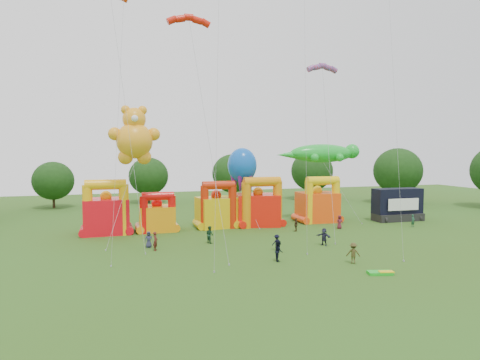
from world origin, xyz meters
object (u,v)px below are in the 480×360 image
object	(u,v)px
stage_trailer	(397,205)
octopus_kite	(244,178)
teddy_bear_kite	(126,178)
spectator_0	(149,240)
spectator_4	(296,225)
gecko_kite	(334,176)
bouncy_castle_2	(217,210)
bouncy_castle_0	(106,213)

from	to	relation	value
stage_trailer	octopus_kite	distance (m)	23.47
teddy_bear_kite	spectator_0	distance (m)	7.65
stage_trailer	octopus_kite	size ratio (longest dim) A/B	0.68
spectator_0	octopus_kite	bearing A→B (deg)	37.30
teddy_bear_kite	spectator_4	bearing A→B (deg)	0.60
teddy_bear_kite	gecko_kite	xyz separation A→B (m)	(29.75, 6.42, -0.68)
bouncy_castle_2	octopus_kite	xyz separation A→B (m)	(4.06, 0.53, 4.17)
bouncy_castle_2	gecko_kite	bearing A→B (deg)	1.76
stage_trailer	gecko_kite	xyz separation A→B (m)	(-9.11, 2.70, 4.25)
bouncy_castle_2	octopus_kite	world-z (taller)	octopus_kite
bouncy_castle_2	octopus_kite	size ratio (longest dim) A/B	0.59
gecko_kite	bouncy_castle_2	bearing A→B (deg)	-178.24
octopus_kite	spectator_4	world-z (taller)	octopus_kite
bouncy_castle_0	octopus_kite	bearing A→B (deg)	2.89
bouncy_castle_2	teddy_bear_kite	world-z (taller)	teddy_bear_kite
teddy_bear_kite	gecko_kite	world-z (taller)	teddy_bear_kite
gecko_kite	spectator_4	distance (m)	12.18
stage_trailer	spectator_0	size ratio (longest dim) A/B	4.22
bouncy_castle_0	spectator_0	world-z (taller)	bouncy_castle_0
stage_trailer	teddy_bear_kite	world-z (taller)	teddy_bear_kite
gecko_kite	octopus_kite	world-z (taller)	gecko_kite
gecko_kite	spectator_0	bearing A→B (deg)	-159.91
gecko_kite	spectator_4	bearing A→B (deg)	-144.80
stage_trailer	bouncy_castle_0	bearing A→B (deg)	177.55
spectator_4	bouncy_castle_2	bearing A→B (deg)	-77.15
bouncy_castle_0	gecko_kite	world-z (taller)	gecko_kite
stage_trailer	teddy_bear_kite	size ratio (longest dim) A/B	0.47
gecko_kite	teddy_bear_kite	bearing A→B (deg)	-167.82
bouncy_castle_2	stage_trailer	size ratio (longest dim) A/B	0.86
bouncy_castle_2	teddy_bear_kite	xyz separation A→B (m)	(-11.88, -5.87, 4.82)
teddy_bear_kite	spectator_0	bearing A→B (deg)	-60.47
stage_trailer	spectator_4	xyz separation A→B (m)	(-17.90, -3.50, -1.47)
bouncy_castle_0	gecko_kite	bearing A→B (deg)	1.68
octopus_kite	bouncy_castle_0	bearing A→B (deg)	-177.11
gecko_kite	octopus_kite	xyz separation A→B (m)	(-13.81, -0.02, 0.03)
gecko_kite	spectator_0	xyz separation A→B (m)	(-27.66, -10.12, -5.69)
teddy_bear_kite	octopus_kite	bearing A→B (deg)	21.89
teddy_bear_kite	octopus_kite	xyz separation A→B (m)	(15.94, 6.40, -0.65)
octopus_kite	spectator_4	bearing A→B (deg)	-50.95
stage_trailer	teddy_bear_kite	bearing A→B (deg)	-174.53
stage_trailer	gecko_kite	world-z (taller)	gecko_kite
teddy_bear_kite	gecko_kite	distance (m)	30.44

